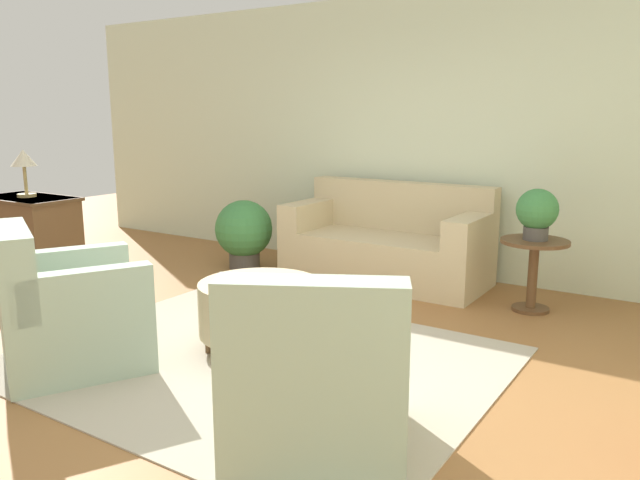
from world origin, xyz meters
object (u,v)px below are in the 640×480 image
(table_lamp, at_px, (24,162))
(armchair_right, at_px, (317,384))
(armchair_left, at_px, (65,314))
(side_table, at_px, (534,262))
(couch, at_px, (387,245))
(dresser, at_px, (31,242))
(potted_plant_floor, at_px, (244,231))
(ottoman_table, at_px, (260,308))
(potted_plant_on_side_table, at_px, (537,212))

(table_lamp, bearing_deg, armchair_right, -14.36)
(armchair_left, height_order, side_table, armchair_left)
(couch, distance_m, dresser, 3.38)
(armchair_right, bearing_deg, potted_plant_floor, 135.02)
(couch, relative_size, armchair_right, 1.73)
(dresser, bearing_deg, ottoman_table, -1.29)
(armchair_left, bearing_deg, potted_plant_floor, 105.45)
(dresser, xyz_separation_m, potted_plant_floor, (1.14, 1.70, -0.05))
(armchair_left, distance_m, dresser, 2.13)
(couch, distance_m, armchair_right, 3.30)
(dresser, bearing_deg, potted_plant_on_side_table, 24.44)
(dresser, relative_size, potted_plant_floor, 1.30)
(ottoman_table, bearing_deg, dresser, 178.71)
(ottoman_table, relative_size, table_lamp, 1.97)
(potted_plant_on_side_table, bearing_deg, ottoman_table, -125.04)
(dresser, distance_m, potted_plant_floor, 2.05)
(potted_plant_on_side_table, distance_m, table_lamp, 4.53)
(couch, xyz_separation_m, dresser, (-2.64, -2.10, 0.10))
(couch, bearing_deg, ottoman_table, -86.91)
(couch, height_order, armchair_right, couch)
(armchair_left, height_order, table_lamp, table_lamp)
(armchair_left, relative_size, potted_plant_floor, 1.56)
(ottoman_table, height_order, dresser, dresser)
(side_table, height_order, table_lamp, table_lamp)
(potted_plant_on_side_table, bearing_deg, side_table, 90.00)
(ottoman_table, height_order, potted_plant_on_side_table, potted_plant_on_side_table)
(ottoman_table, relative_size, side_table, 1.40)
(ottoman_table, distance_m, potted_plant_floor, 2.39)
(ottoman_table, distance_m, table_lamp, 2.90)
(armchair_right, xyz_separation_m, table_lamp, (-3.83, 0.98, 0.83))
(armchair_left, bearing_deg, dresser, 152.51)
(table_lamp, bearing_deg, potted_plant_floor, 56.16)
(ottoman_table, bearing_deg, armchair_right, -40.56)
(armchair_right, relative_size, dresser, 1.20)
(dresser, bearing_deg, side_table, 24.44)
(armchair_left, bearing_deg, ottoman_table, 46.50)
(dresser, height_order, potted_plant_floor, dresser)
(armchair_left, height_order, ottoman_table, armchair_left)
(armchair_right, height_order, dresser, armchair_right)
(couch, distance_m, potted_plant_on_side_table, 1.57)
(armchair_right, bearing_deg, dresser, 165.64)
(armchair_right, distance_m, ottoman_table, 1.41)
(potted_plant_floor, height_order, table_lamp, table_lamp)
(couch, relative_size, table_lamp, 4.57)
(potted_plant_on_side_table, distance_m, potted_plant_floor, 3.00)
(armchair_right, bearing_deg, potted_plant_on_side_table, 84.39)
(ottoman_table, relative_size, potted_plant_on_side_table, 2.01)
(potted_plant_on_side_table, bearing_deg, armchair_right, -95.61)
(side_table, xyz_separation_m, potted_plant_on_side_table, (0.00, -0.00, 0.42))
(dresser, bearing_deg, armchair_left, -27.49)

